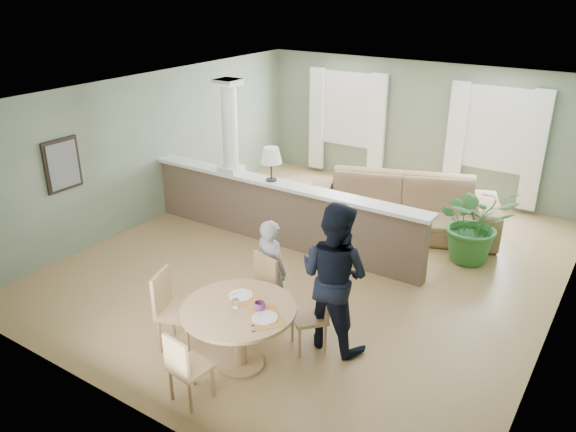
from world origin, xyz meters
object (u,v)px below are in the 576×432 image
Objects in this scene: dining_table at (240,320)px; chair_far_boy at (259,290)px; houseplant at (475,222)px; chair_far_man at (314,313)px; chair_side at (172,307)px; child_person at (271,269)px; chair_near at (185,366)px; sofa at (400,206)px; man_person at (334,276)px.

dining_table is 0.83m from chair_far_boy.
houseplant is at bearing 70.68° from dining_table.
dining_table is 0.96m from chair_far_man.
chair_side is 0.72× the size of child_person.
chair_far_boy is 1.59m from chair_near.
child_person reaches higher than chair_far_boy.
chair_far_boy reaches higher than sofa.
child_person is at bearing -1.43° from man_person.
sofa is at bearing 139.05° from chair_far_man.
child_person is at bearing -45.00° from chair_side.
sofa is at bearing 89.68° from dining_table.
dining_table reaches higher than chair_near.
chair_near is at bearing -147.26° from chair_side.
man_person is (0.67, 0.99, 0.31)m from dining_table.
chair_side is 0.53× the size of man_person.
child_person is (-0.03, 0.32, 0.15)m from chair_far_boy.
chair_side is 2.00m from man_person.
chair_near is (0.19, -1.58, -0.08)m from chair_far_boy.
man_person reaches higher than child_person.
chair_far_man reaches higher than chair_near.
chair_far_boy is at bearing -53.77° from chair_side.
chair_side reaches higher than sofa.
sofa is 4.60m from dining_table.
chair_far_man is at bearing -104.06° from chair_near.
chair_far_boy is at bearing 111.16° from dining_table.
houseplant is at bearing -47.44° from chair_side.
man_person is at bearing -106.16° from chair_near.
man_person reaches higher than chair_far_boy.
chair_far_boy reaches higher than chair_near.
houseplant is 5.22m from chair_near.
child_person is (-1.78, -3.08, 0.03)m from houseplant.
dining_table is 0.70× the size of man_person.
houseplant is 3.51m from chair_far_man.
man_person is (0.15, 0.19, 0.46)m from chair_far_man.
child_person is at bearing 106.50° from dining_table.
child_person is 0.74× the size of man_person.
dining_table is 0.94× the size of child_person.
chair_far_boy is 1.16× the size of chair_near.
chair_side is (-2.40, -4.30, -0.11)m from houseplant.
chair_side is (-0.64, -0.90, 0.00)m from chair_far_boy.
chair_near is at bearing 109.23° from child_person.
child_person is (0.62, 1.22, 0.14)m from chair_side.
chair_far_boy is at bearing 107.21° from child_person.
houseplant reaches higher than sofa.
chair_near is at bearing -111.28° from sofa.
chair_far_boy reaches higher than chair_far_man.
sofa reaches higher than chair_near.
sofa is 3.69m from man_person.
dining_table is at bearing 60.30° from man_person.
sofa reaches higher than chair_far_man.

